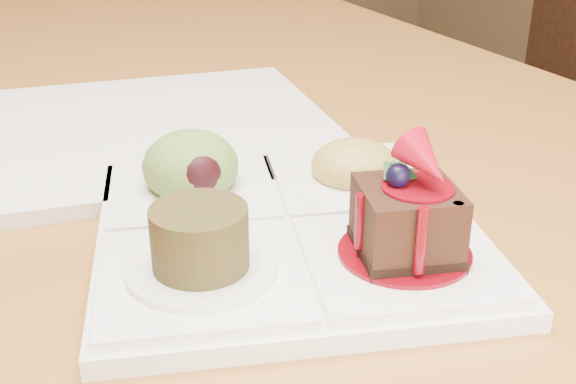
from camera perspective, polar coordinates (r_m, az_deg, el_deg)
name	(u,v)px	position (r m, az deg, el deg)	size (l,w,h in m)	color
dining_table	(85,157)	(0.79, -15.73, 2.66)	(1.00, 1.80, 0.75)	#A4652A
chair_right	(559,90)	(1.56, 20.63, 7.52)	(0.45, 0.45, 0.96)	black
sampler_plate	(285,214)	(0.45, -0.27, -1.72)	(0.29, 0.29, 0.09)	white
second_plate	(161,130)	(0.64, -9.97, 4.89)	(0.29, 0.29, 0.01)	white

